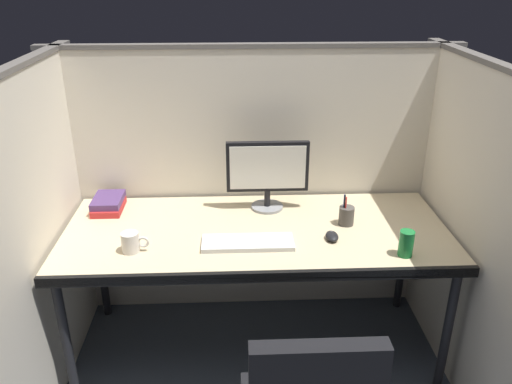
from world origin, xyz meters
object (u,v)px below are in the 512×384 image
at_px(keyboard_main, 248,243).
at_px(book_stack, 108,204).
at_px(desk, 257,239).
at_px(computer_mouse, 332,236).
at_px(soda_can, 406,243).
at_px(coffee_mug, 131,242).
at_px(monitor_center, 268,171).
at_px(pen_cup, 346,215).

relative_size(keyboard_main, book_stack, 1.89).
bearing_deg(book_stack, desk, -19.24).
distance_m(computer_mouse, soda_can, 0.34).
bearing_deg(coffee_mug, keyboard_main, 3.97).
bearing_deg(computer_mouse, keyboard_main, -175.36).
relative_size(monitor_center, coffee_mug, 3.41).
height_order(soda_can, pen_cup, pen_cup).
height_order(keyboard_main, soda_can, soda_can).
height_order(monitor_center, computer_mouse, monitor_center).
relative_size(desk, monitor_center, 4.42).
bearing_deg(book_stack, keyboard_main, -29.28).
relative_size(desk, book_stack, 8.34).
height_order(soda_can, book_stack, soda_can).
bearing_deg(computer_mouse, book_stack, 161.57).
xyz_separation_m(keyboard_main, book_stack, (-0.73, 0.41, 0.02)).
xyz_separation_m(coffee_mug, pen_cup, (1.03, 0.22, 0.00)).
xyz_separation_m(coffee_mug, book_stack, (-0.20, 0.45, -0.01)).
bearing_deg(coffee_mug, desk, 16.86).
height_order(coffee_mug, pen_cup, pen_cup).
bearing_deg(pen_cup, desk, -174.23).
distance_m(desk, computer_mouse, 0.38).
distance_m(desk, book_stack, 0.83).
relative_size(monitor_center, keyboard_main, 1.00).
height_order(keyboard_main, coffee_mug, coffee_mug).
height_order(desk, coffee_mug, coffee_mug).
relative_size(monitor_center, soda_can, 3.52).
xyz_separation_m(keyboard_main, soda_can, (0.71, -0.13, 0.05)).
distance_m(desk, coffee_mug, 0.61).
distance_m(keyboard_main, computer_mouse, 0.40).
height_order(monitor_center, soda_can, monitor_center).
height_order(monitor_center, keyboard_main, monitor_center).
relative_size(computer_mouse, pen_cup, 0.59).
bearing_deg(book_stack, coffee_mug, -65.85).
bearing_deg(coffee_mug, monitor_center, 33.35).
bearing_deg(monitor_center, pen_cup, -28.04).
distance_m(computer_mouse, pen_cup, 0.18).
bearing_deg(desk, keyboard_main, -108.78).
xyz_separation_m(soda_can, book_stack, (-1.44, 0.54, -0.03)).
bearing_deg(soda_can, pen_cup, 123.32).
xyz_separation_m(keyboard_main, coffee_mug, (-0.53, -0.04, 0.04)).
xyz_separation_m(computer_mouse, book_stack, (-1.14, 0.38, 0.02)).
relative_size(pen_cup, book_stack, 0.72).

